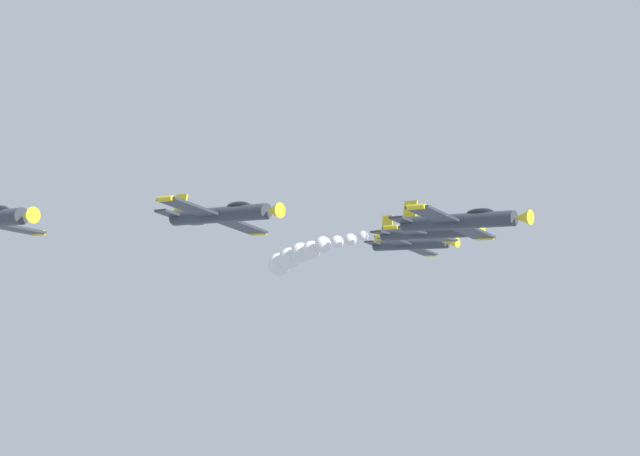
% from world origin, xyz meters
% --- Properties ---
extents(airplane_lead, '(9.47, 10.35, 2.88)m').
position_xyz_m(airplane_lead, '(0.63, 13.23, 115.26)').
color(airplane_lead, '#333842').
extents(airplane_left_inner, '(9.56, 10.35, 2.41)m').
position_xyz_m(airplane_left_inner, '(-11.84, 2.35, 115.55)').
color(airplane_left_inner, '#333842').
extents(smoke_trail_left_inner, '(3.49, 13.63, 3.90)m').
position_xyz_m(smoke_trail_left_inner, '(-12.98, -13.29, 114.06)').
color(smoke_trail_left_inner, white).
extents(airplane_right_inner, '(9.45, 10.35, 2.95)m').
position_xyz_m(airplane_right_inner, '(12.25, 1.21, 115.61)').
color(airplane_right_inner, '#333842').
extents(airplane_left_outer, '(9.48, 10.35, 2.86)m').
position_xyz_m(airplane_left_outer, '(-24.35, -7.75, 115.41)').
color(airplane_left_outer, '#333842').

